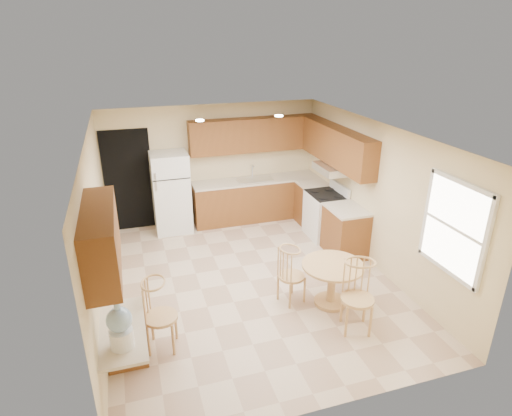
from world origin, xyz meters
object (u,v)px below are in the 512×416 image
object	(u,v)px
water_crock	(120,327)
stove	(325,215)
chair_table_a	(294,272)
chair_table_b	(362,294)
refrigerator	(171,193)
dining_table	(332,278)
chair_desk	(161,313)

from	to	relation	value
water_crock	stove	bearing A→B (deg)	38.98
chair_table_a	chair_table_b	distance (m)	1.09
refrigerator	chair_table_a	world-z (taller)	refrigerator
refrigerator	water_crock	world-z (taller)	refrigerator
refrigerator	stove	distance (m)	3.14
refrigerator	stove	world-z (taller)	refrigerator
dining_table	chair_table_b	world-z (taller)	chair_table_b
chair_table_b	chair_desk	bearing A→B (deg)	7.74
dining_table	chair_desk	distance (m)	2.57
water_crock	chair_desk	bearing A→B (deg)	57.34
chair_table_a	stove	bearing A→B (deg)	124.96
stove	dining_table	bearing A→B (deg)	-113.42
stove	chair_desk	size ratio (longest dim) A/B	1.10
chair_table_b	chair_table_a	bearing A→B (deg)	-39.49
stove	chair_desk	distance (m)	4.27
dining_table	water_crock	distance (m)	3.21
water_crock	refrigerator	bearing A→B (deg)	76.57
chair_table_a	dining_table	bearing A→B (deg)	55.14
stove	chair_table_b	world-z (taller)	stove
chair_table_b	chair_desk	world-z (taller)	chair_table_b
chair_table_a	chair_desk	bearing A→B (deg)	-94.77
chair_table_a	water_crock	distance (m)	2.75
dining_table	chair_desk	size ratio (longest dim) A/B	0.93
dining_table	chair_desk	bearing A→B (deg)	-172.84
stove	dining_table	distance (m)	2.35
chair_table_a	water_crock	bearing A→B (deg)	-82.50
water_crock	chair_table_a	bearing A→B (deg)	25.87
chair_table_a	chair_desk	xyz separation A→B (m)	(-1.99, -0.48, 0.05)
stove	water_crock	world-z (taller)	water_crock
refrigerator	dining_table	world-z (taller)	refrigerator
chair_table_b	chair_desk	distance (m)	2.63
stove	water_crock	xyz separation A→B (m)	(-3.92, -3.18, 0.55)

